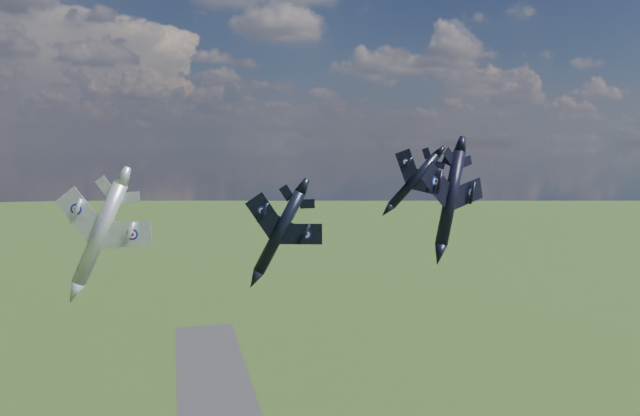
{
  "coord_description": "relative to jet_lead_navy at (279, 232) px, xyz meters",
  "views": [
    {
      "loc": [
        -13.52,
        -60.07,
        90.81
      ],
      "look_at": [
        3.81,
        13.13,
        83.07
      ],
      "focal_mm": 35.0,
      "sensor_mm": 36.0,
      "label": 1
    }
  ],
  "objects": [
    {
      "name": "jet_right_navy",
      "position": [
        16.37,
        -9.58,
        4.35
      ],
      "size": [
        14.51,
        16.46,
        5.18
      ],
      "primitive_type": null,
      "rotation": [
        0.0,
        0.25,
        0.38
      ],
      "color": "black"
    },
    {
      "name": "jet_left_silver",
      "position": [
        -19.51,
        1.76,
        0.23
      ],
      "size": [
        15.7,
        18.89,
        8.06
      ],
      "primitive_type": null,
      "rotation": [
        0.0,
        0.43,
        -0.24
      ],
      "color": "#AEB1B9"
    },
    {
      "name": "jet_lead_navy",
      "position": [
        0.0,
        0.0,
        0.0
      ],
      "size": [
        14.02,
        16.58,
        7.34
      ],
      "primitive_type": null,
      "rotation": [
        0.0,
        0.48,
        -0.29
      ],
      "color": "black"
    },
    {
      "name": "jet_high_navy",
      "position": [
        25.93,
        24.28,
        4.12
      ],
      "size": [
        12.78,
        16.54,
        9.35
      ],
      "primitive_type": null,
      "rotation": [
        0.0,
        0.73,
        -0.2
      ],
      "color": "black"
    }
  ]
}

